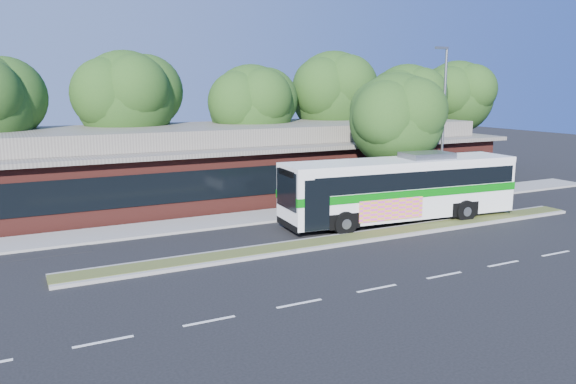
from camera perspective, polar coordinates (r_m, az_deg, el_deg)
ground at (r=25.20m, az=7.89°, el=-5.06°), size 120.00×120.00×0.00m
median_strip at (r=25.65m, az=7.13°, el=-4.59°), size 26.00×1.10×0.15m
sidewalk at (r=30.48m, az=1.04°, el=-2.09°), size 44.00×2.60×0.12m
plaza_building at (r=35.99m, az=-3.88°, el=3.20°), size 33.20×11.20×4.45m
lamp_post at (r=35.00m, az=15.47°, el=7.19°), size 0.93×0.18×9.07m
tree_bg_b at (r=36.76m, az=-15.53°, el=9.28°), size 6.69×6.00×9.00m
tree_bg_c at (r=38.23m, az=-3.26°, el=8.85°), size 6.24×5.60×8.26m
tree_bg_d at (r=42.41m, az=5.04°, el=10.12°), size 6.91×6.20×9.37m
tree_bg_e at (r=45.06m, az=12.26°, el=9.09°), size 6.47×5.80×8.50m
tree_bg_f at (r=49.79m, az=17.00°, el=9.36°), size 6.69×6.00×8.92m
transit_bus at (r=28.84m, az=11.42°, el=0.78°), size 12.59×3.68×3.49m
sidewalk_tree at (r=32.93m, az=11.36°, el=7.43°), size 5.95×5.33×7.59m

